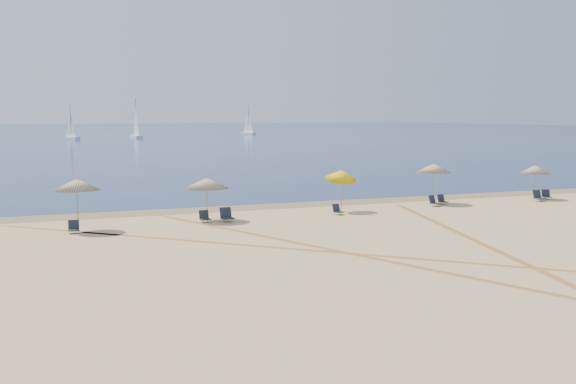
# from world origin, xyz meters

# --- Properties ---
(ground) EXTENTS (160.00, 160.00, 0.00)m
(ground) POSITION_xyz_m (0.00, 0.00, 0.00)
(ground) COLOR tan
(ground) RESTS_ON ground
(ocean) EXTENTS (500.00, 500.00, 0.00)m
(ocean) POSITION_xyz_m (0.00, 225.00, 0.01)
(ocean) COLOR #0C2151
(ocean) RESTS_ON ground
(wet_sand) EXTENTS (500.00, 500.00, 0.00)m
(wet_sand) POSITION_xyz_m (0.00, 24.00, 0.00)
(wet_sand) COLOR olive
(wet_sand) RESTS_ON ground
(umbrella_1) EXTENTS (2.21, 2.21, 2.62)m
(umbrella_1) POSITION_xyz_m (-11.43, 18.67, 2.28)
(umbrella_1) COLOR gray
(umbrella_1) RESTS_ON ground
(umbrella_2) EXTENTS (2.34, 2.34, 2.36)m
(umbrella_2) POSITION_xyz_m (-4.78, 19.59, 2.02)
(umbrella_2) COLOR gray
(umbrella_2) RESTS_ON ground
(umbrella_3) EXTENTS (1.87, 1.95, 2.64)m
(umbrella_3) POSITION_xyz_m (3.31, 20.05, 2.16)
(umbrella_3) COLOR gray
(umbrella_3) RESTS_ON ground
(umbrella_4) EXTENTS (2.20, 2.20, 2.61)m
(umbrella_4) POSITION_xyz_m (10.27, 21.12, 2.27)
(umbrella_4) COLOR gray
(umbrella_4) RESTS_ON ground
(umbrella_5) EXTENTS (1.96, 1.96, 2.33)m
(umbrella_5) POSITION_xyz_m (17.94, 20.75, 1.98)
(umbrella_5) COLOR gray
(umbrella_5) RESTS_ON ground
(chair_2) EXTENTS (0.55, 0.63, 0.61)m
(chair_2) POSITION_xyz_m (-11.67, 18.26, 0.27)
(chair_2) COLOR black
(chair_2) RESTS_ON ground
(chair_3) EXTENTS (0.55, 0.63, 0.62)m
(chair_3) POSITION_xyz_m (-5.02, 19.20, 0.27)
(chair_3) COLOR black
(chair_3) RESTS_ON ground
(chair_4) EXTENTS (0.64, 0.74, 0.74)m
(chair_4) POSITION_xyz_m (-3.90, 18.98, 0.33)
(chair_4) COLOR black
(chair_4) RESTS_ON ground
(chair_5) EXTENTS (0.64, 0.70, 0.59)m
(chair_5) POSITION_xyz_m (2.66, 19.13, 0.26)
(chair_5) COLOR black
(chair_5) RESTS_ON ground
(chair_6) EXTENTS (0.75, 0.80, 0.66)m
(chair_6) POSITION_xyz_m (9.76, 20.20, 0.29)
(chair_6) COLOR black
(chair_6) RESTS_ON ground
(chair_7) EXTENTS (0.60, 0.67, 0.61)m
(chair_7) POSITION_xyz_m (10.72, 20.72, 0.27)
(chair_7) COLOR black
(chair_7) RESTS_ON ground
(chair_8) EXTENTS (0.60, 0.71, 0.72)m
(chair_8) POSITION_xyz_m (17.48, 19.79, 0.32)
(chair_8) COLOR black
(chair_8) RESTS_ON ground
(chair_9) EXTENTS (0.72, 0.77, 0.63)m
(chair_9) POSITION_xyz_m (18.68, 20.39, 0.28)
(chair_9) COLOR black
(chair_9) RESTS_ON ground
(sailboat_0) EXTENTS (3.63, 5.27, 7.82)m
(sailboat_0) POSITION_xyz_m (-2.00, 146.92, 2.37)
(sailboat_0) COLOR white
(sailboat_0) RESTS_ON ocean
(sailboat_2) EXTENTS (3.11, 5.64, 8.16)m
(sailboat_2) POSITION_xyz_m (48.13, 171.39, 2.47)
(sailboat_2) COLOR white
(sailboat_2) RESTS_ON ocean
(sailboat_3) EXTENTS (2.04, 6.36, 9.32)m
(sailboat_3) POSITION_xyz_m (13.32, 151.59, 2.82)
(sailboat_3) COLOR white
(sailboat_3) RESTS_ON ocean
(tire_tracks) EXTENTS (46.72, 41.76, 0.00)m
(tire_tracks) POSITION_xyz_m (-0.68, 9.82, 0.00)
(tire_tracks) COLOR tan
(tire_tracks) RESTS_ON ground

